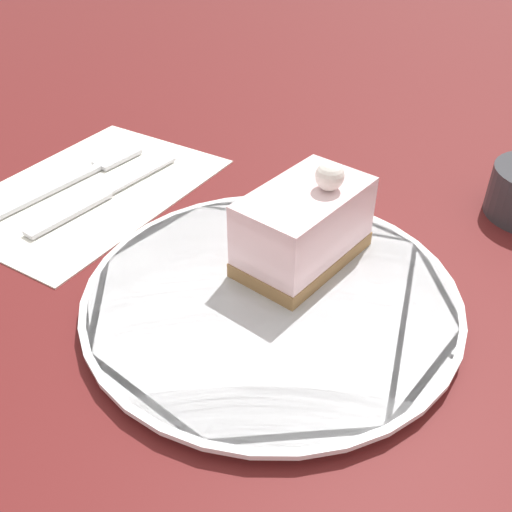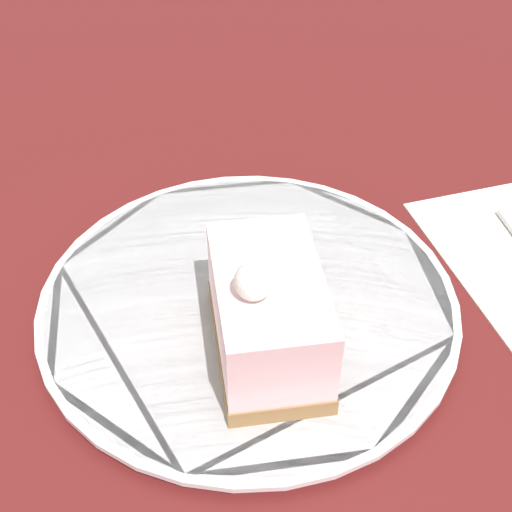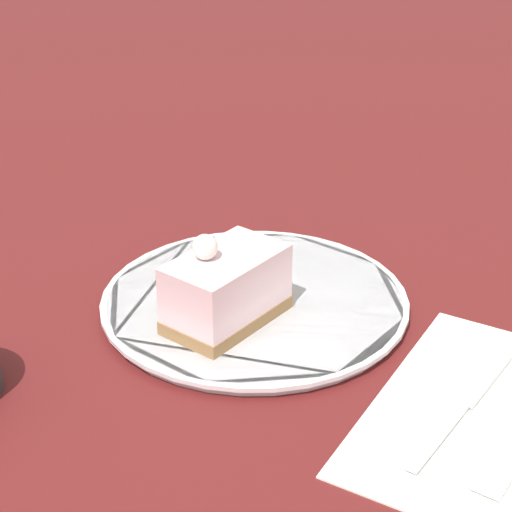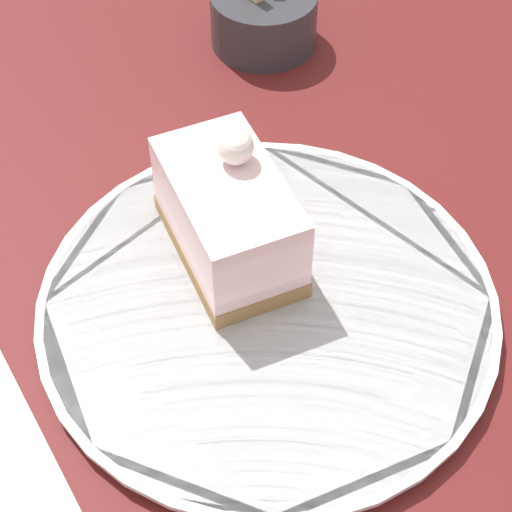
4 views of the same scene
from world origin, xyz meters
The scene contains 5 objects.
ground_plane centered at (0.00, 0.00, 0.00)m, with size 4.00×4.00×0.00m, color #5B1919.
plate centered at (-0.01, -0.03, 0.01)m, with size 0.27×0.27×0.01m.
cake_slice centered at (-0.02, 0.02, 0.04)m, with size 0.06×0.11×0.08m.
napkin centered at (-0.25, -0.01, 0.00)m, with size 0.20×0.27×0.00m.
knife centered at (-0.22, -0.02, 0.01)m, with size 0.02×0.18×0.00m.
Camera 3 is at (-0.42, 0.49, 0.39)m, focal length 60.00 mm.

